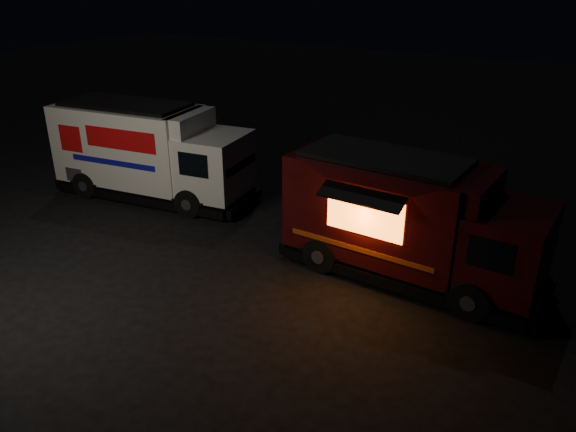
% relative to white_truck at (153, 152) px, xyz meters
% --- Properties ---
extents(ground, '(80.00, 80.00, 0.00)m').
position_rel_white_truck_xyz_m(ground, '(3.84, -3.28, -1.54)').
color(ground, black).
rests_on(ground, ground).
extents(white_truck, '(7.05, 3.25, 3.08)m').
position_rel_white_truck_xyz_m(white_truck, '(0.00, 0.00, 0.00)').
color(white_truck, silver).
rests_on(white_truck, ground).
extents(red_truck, '(6.53, 2.65, 2.99)m').
position_rel_white_truck_xyz_m(red_truck, '(9.08, -0.65, -0.05)').
color(red_truck, '#390A0B').
rests_on(red_truck, ground).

